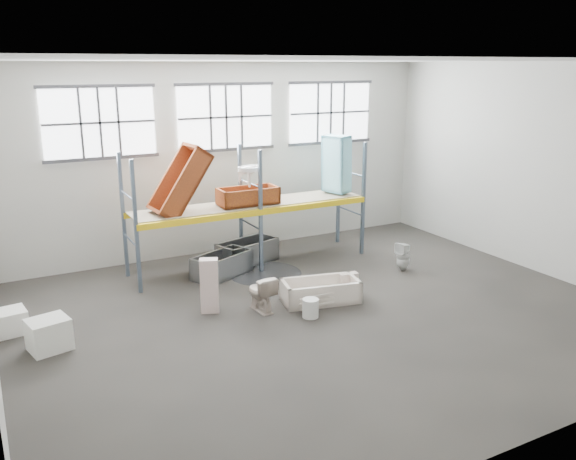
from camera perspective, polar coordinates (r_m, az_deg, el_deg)
floor at (r=12.30m, az=3.33°, el=-8.20°), size 12.00×10.00×0.10m
ceiling at (r=11.25m, az=3.75°, el=16.29°), size 12.00×10.00×0.10m
wall_back at (r=15.95m, az=-6.06°, el=6.86°), size 12.00×0.10×5.00m
wall_front at (r=7.83m, az=23.27°, el=-3.70°), size 12.00×0.10×5.00m
wall_right at (r=15.51m, az=23.05°, el=5.45°), size 0.10×10.00×5.00m
window_left at (r=14.82m, az=-17.72°, el=9.84°), size 2.60×0.04×1.60m
window_mid at (r=15.72m, az=-6.02°, el=10.78°), size 2.60×0.04×1.60m
window_right at (r=17.18m, az=4.09°, el=11.23°), size 2.60×0.04×1.60m
rack_upright_la at (r=13.25m, az=-14.44°, el=0.21°), size 0.08×0.08×3.00m
rack_upright_lb at (r=14.39m, az=-15.61°, el=1.33°), size 0.08×0.08×3.00m
rack_upright_ma at (r=14.22m, az=-2.66°, el=1.74°), size 0.08×0.08×3.00m
rack_upright_mb at (r=15.28m, az=-4.60°, el=2.69°), size 0.08×0.08×3.00m
rack_upright_ra at (r=15.70m, az=7.28°, el=2.97°), size 0.08×0.08×3.00m
rack_upright_rb at (r=16.67m, az=4.90°, el=3.78°), size 0.08×0.08×3.00m
rack_beam_front at (r=14.22m, az=-2.66°, el=1.74°), size 6.00×0.10×0.14m
rack_beam_back at (r=15.28m, az=-4.60°, el=2.69°), size 6.00×0.10×0.14m
shelf_deck at (r=14.73m, az=-3.67°, el=2.53°), size 5.90×1.10×0.03m
wet_patch at (r=14.48m, az=-2.24°, el=-4.19°), size 1.80×1.80×0.00m
bathtub_beige at (r=12.76m, az=3.16°, el=-5.89°), size 1.76×1.11×0.48m
cistern_spare at (r=13.23m, az=5.84°, el=-4.95°), size 0.43×0.25×0.39m
sink_in_tub at (r=13.01m, az=4.11°, el=-5.84°), size 0.58×0.58×0.16m
toilet_beige at (r=12.26m, az=-2.63°, el=-6.06°), size 0.48×0.78×0.77m
cistern_tall at (r=12.21m, az=-7.59°, el=-5.35°), size 0.43×0.36×1.14m
toilet_white at (r=14.85m, az=11.06°, el=-2.51°), size 0.39×0.39×0.72m
steel_tub_left at (r=14.33m, az=-6.38°, el=-3.35°), size 1.65×1.26×0.55m
steel_tub_right at (r=15.20m, az=-3.94°, el=-2.11°), size 1.72×1.16×0.58m
rust_tub_flat at (r=14.53m, az=-3.88°, el=3.32°), size 1.47×0.71×0.41m
rust_tub_tilted at (r=13.95m, az=-10.39°, el=4.57°), size 1.51×0.98×1.74m
sink_on_shelf at (r=14.37m, az=-3.74°, el=4.30°), size 0.70×0.62×0.52m
blue_tub_upright at (r=15.71m, az=4.69°, el=6.37°), size 0.66×0.81×1.51m
bucket at (r=12.01m, az=2.18°, el=-7.54°), size 0.37×0.37×0.38m
carton_near at (r=11.50m, az=-22.07°, el=-9.31°), size 0.79×0.71×0.58m
carton_far at (r=12.48m, az=-25.17°, el=-8.00°), size 0.61×0.61×0.46m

